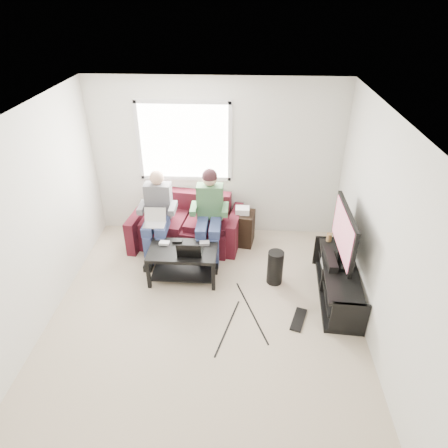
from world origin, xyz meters
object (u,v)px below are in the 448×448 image
(sofa, at_px, (187,226))
(subwoofer, at_px, (275,267))
(tv, at_px, (344,234))
(end_table, at_px, (242,227))
(tv_stand, at_px, (337,283))
(coffee_table, at_px, (183,257))

(sofa, xyz_separation_m, subwoofer, (1.39, -0.97, -0.05))
(sofa, distance_m, subwoofer, 1.70)
(tv, relative_size, end_table, 1.66)
(tv, distance_m, subwoofer, 1.10)
(tv, xyz_separation_m, subwoofer, (-0.83, 0.15, -0.69))
(tv_stand, distance_m, end_table, 1.83)
(subwoofer, relative_size, end_table, 0.78)
(tv_stand, relative_size, tv, 1.37)
(coffee_table, bearing_deg, tv, -5.15)
(tv, distance_m, end_table, 1.88)
(subwoofer, bearing_deg, coffee_table, 178.15)
(coffee_table, bearing_deg, end_table, 49.20)
(subwoofer, bearing_deg, tv, -10.32)
(tv, bearing_deg, subwoofer, 169.68)
(sofa, height_order, coffee_table, sofa)
(tv_stand, bearing_deg, tv, 91.47)
(tv_stand, height_order, subwoofer, subwoofer)
(tv_stand, height_order, tv, tv)
(end_table, bearing_deg, subwoofer, -64.03)
(tv_stand, height_order, end_table, end_table)
(sofa, xyz_separation_m, end_table, (0.90, 0.03, -0.01))
(sofa, bearing_deg, tv_stand, -28.80)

